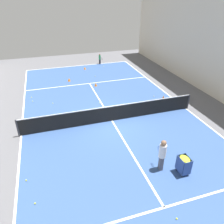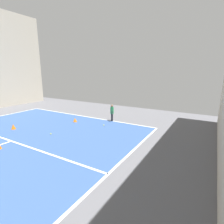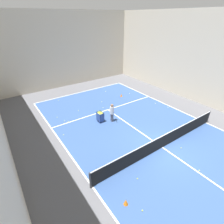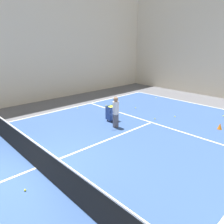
# 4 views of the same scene
# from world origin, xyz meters

# --- Properties ---
(line_baseline_near) EXTENTS (11.18, 0.10, 0.00)m
(line_baseline_near) POSITION_xyz_m (0.00, -12.43, 0.01)
(line_baseline_near) COLOR white
(line_baseline_near) RESTS_ON ground
(line_service_near) EXTENTS (11.18, 0.10, 0.00)m
(line_service_near) POSITION_xyz_m (0.00, -6.84, 0.01)
(line_service_near) COLOR white
(line_service_near) RESTS_ON ground
(player_near_baseline) EXTENTS (0.37, 0.54, 1.15)m
(player_near_baseline) POSITION_xyz_m (-2.46, -12.43, 0.66)
(player_near_baseline) COLOR black
(player_near_baseline) RESTS_ON ground
(training_cone_3) EXTENTS (0.26, 0.26, 0.27)m
(training_cone_3) POSITION_xyz_m (-0.40, -10.97, 0.14)
(training_cone_3) COLOR orange
(training_cone_3) RESTS_ON ground
(training_cone_4) EXTENTS (0.26, 0.26, 0.30)m
(training_cone_4) POSITION_xyz_m (1.70, -7.96, 0.15)
(training_cone_4) COLOR orange
(training_cone_4) RESTS_ON ground
(tennis_ball_4) EXTENTS (0.07, 0.07, 0.07)m
(tennis_ball_4) POSITION_xyz_m (-0.93, -8.46, 0.04)
(tennis_ball_4) COLOR yellow
(tennis_ball_4) RESTS_ON ground
(tennis_ball_18) EXTENTS (0.07, 0.07, 0.07)m
(tennis_ball_18) POSITION_xyz_m (-2.56, -11.23, 0.04)
(tennis_ball_18) COLOR yellow
(tennis_ball_18) RESTS_ON ground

